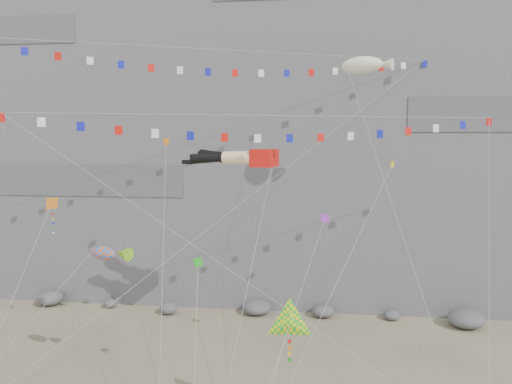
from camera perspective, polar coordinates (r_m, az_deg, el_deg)
cliff at (r=59.66m, az=1.92°, el=14.86°), size 80.00×28.00×50.00m
talus_boulders at (r=46.64m, az=0.10°, el=-13.07°), size 60.00×3.00×1.20m
legs_kite at (r=34.84m, az=-1.93°, el=3.92°), size 6.94×17.86×21.39m
flag_banner_upper at (r=38.72m, az=-4.00°, el=15.89°), size 32.36×22.83×30.11m
flag_banner_lower at (r=32.61m, az=2.08°, el=8.70°), size 30.32×12.95×22.17m
harlequin_kite at (r=34.83m, az=-22.33°, el=-1.33°), size 2.80×8.29×13.99m
fish_windsock at (r=32.16m, az=-17.09°, el=-6.73°), size 9.39×6.40×12.83m
delta_kite at (r=26.01m, az=3.86°, el=-14.77°), size 3.47×6.82×9.49m
blimp_windsock at (r=38.23m, az=12.01°, el=13.93°), size 7.27×13.94×25.12m
small_kite_a at (r=37.90m, az=-10.24°, el=5.19°), size 4.78×16.37×22.55m
small_kite_b at (r=32.72m, az=7.82°, el=-3.27°), size 4.70×11.37×15.69m
small_kite_c at (r=28.67m, az=-6.65°, el=-8.25°), size 1.98×7.91×11.55m
small_kite_d at (r=35.54m, az=14.96°, el=2.27°), size 9.06×15.47×22.18m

